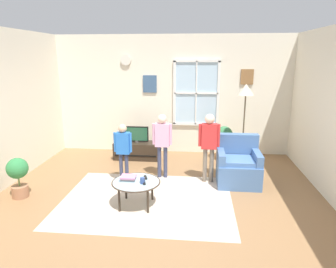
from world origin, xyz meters
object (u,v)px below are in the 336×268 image
object	(u,v)px
armchair	(238,166)
book_stack	(129,178)
tv_stand	(137,150)
remote_near_cup	(144,183)
person_pink_shirt	(162,139)
potted_plant_corner	(18,174)
remote_near_books	(146,177)
cup	(142,180)
coffee_table	(136,183)
person_blue_shirt	(123,146)
television	(137,134)
potted_plant_by_window	(224,141)
person_red_shirt	(209,140)
floor_lamp	(245,98)

from	to	relation	value
armchair	book_stack	size ratio (longest dim) A/B	3.67
tv_stand	remote_near_cup	distance (m)	2.37
tv_stand	person_pink_shirt	xyz separation A→B (m)	(0.70, -1.05, 0.58)
book_stack	potted_plant_corner	distance (m)	1.86
remote_near_books	cup	bearing A→B (deg)	-93.19
coffee_table	person_pink_shirt	bearing A→B (deg)	77.18
person_blue_shirt	television	bearing A→B (deg)	91.05
television	person_pink_shirt	bearing A→B (deg)	-55.99
remote_near_books	person_blue_shirt	bearing A→B (deg)	126.36
coffee_table	remote_near_books	world-z (taller)	remote_near_books
tv_stand	potted_plant_by_window	bearing A→B (deg)	3.30
potted_plant_corner	person_blue_shirt	bearing A→B (deg)	26.10
armchair	person_blue_shirt	distance (m)	2.13
coffee_table	person_red_shirt	bearing A→B (deg)	42.91
remote_near_books	person_pink_shirt	bearing A→B (deg)	81.81
person_pink_shirt	floor_lamp	bearing A→B (deg)	22.90
coffee_table	person_blue_shirt	size ratio (longest dim) A/B	0.68
person_blue_shirt	person_pink_shirt	bearing A→B (deg)	24.66
tv_stand	remote_near_books	distance (m)	2.16
remote_near_books	remote_near_cup	distance (m)	0.21
book_stack	person_blue_shirt	world-z (taller)	person_blue_shirt
remote_near_cup	person_blue_shirt	world-z (taller)	person_blue_shirt
person_red_shirt	coffee_table	bearing A→B (deg)	-137.09
television	armchair	xyz separation A→B (m)	(2.12, -1.17, -0.25)
person_pink_shirt	tv_stand	bearing A→B (deg)	123.94
armchair	potted_plant_by_window	size ratio (longest dim) A/B	1.12
armchair	floor_lamp	xyz separation A→B (m)	(0.18, 0.80, 1.14)
remote_near_cup	person_pink_shirt	world-z (taller)	person_pink_shirt
tv_stand	book_stack	distance (m)	2.22
book_stack	person_blue_shirt	xyz separation A→B (m)	(-0.28, 0.83, 0.26)
television	cup	distance (m)	2.36
television	remote_near_cup	distance (m)	2.36
tv_stand	person_blue_shirt	distance (m)	1.45
tv_stand	coffee_table	bearing A→B (deg)	-79.03
tv_stand	remote_near_books	xyz separation A→B (m)	(0.56, -2.08, 0.22)
cup	person_blue_shirt	xyz separation A→B (m)	(-0.52, 0.93, 0.25)
person_blue_shirt	potted_plant_by_window	xyz separation A→B (m)	(1.93, 1.47, -0.26)
tv_stand	coffee_table	xyz separation A→B (m)	(0.43, -2.24, 0.18)
book_stack	floor_lamp	world-z (taller)	floor_lamp
coffee_table	floor_lamp	bearing A→B (deg)	44.99
armchair	potted_plant_by_window	distance (m)	1.30
tv_stand	coffee_table	size ratio (longest dim) A/B	1.36
remote_near_books	person_pink_shirt	xyz separation A→B (m)	(0.15, 1.03, 0.36)
remote_near_cup	person_red_shirt	bearing A→B (deg)	47.92
person_pink_shirt	floor_lamp	distance (m)	1.86
remote_near_cup	potted_plant_corner	bearing A→B (deg)	175.82
coffee_table	book_stack	distance (m)	0.15
tv_stand	television	world-z (taller)	television
remote_near_books	potted_plant_corner	bearing A→B (deg)	-178.54
coffee_table	floor_lamp	world-z (taller)	floor_lamp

